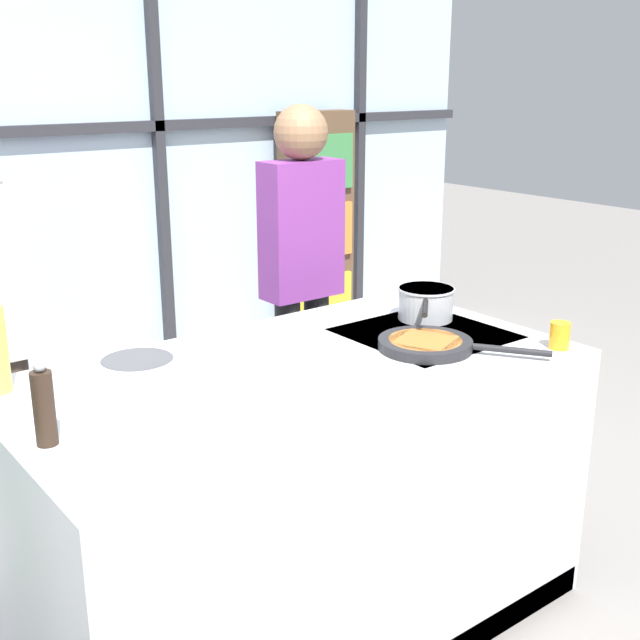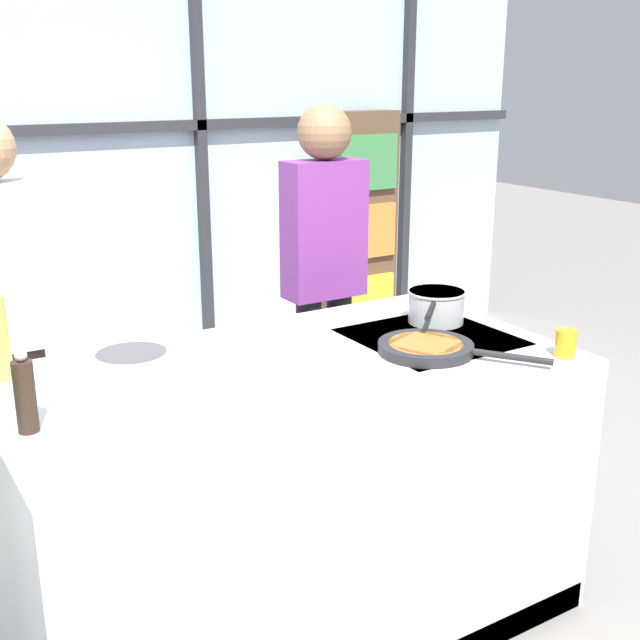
% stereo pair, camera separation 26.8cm
% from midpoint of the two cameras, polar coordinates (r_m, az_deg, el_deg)
% --- Properties ---
extents(ground_plane, '(18.00, 18.00, 0.00)m').
position_cam_midpoint_polar(ground_plane, '(3.01, 0.82, -20.29)').
color(ground_plane, gray).
extents(back_window_wall, '(6.40, 0.10, 2.80)m').
position_cam_midpoint_polar(back_window_wall, '(4.67, -15.86, 11.27)').
color(back_window_wall, silver).
rests_on(back_window_wall, ground_plane).
extents(bookshelf, '(0.52, 0.19, 1.60)m').
position_cam_midpoint_polar(bookshelf, '(5.39, 4.27, 6.11)').
color(bookshelf, brown).
rests_on(bookshelf, ground_plane).
extents(demo_island, '(1.82, 0.99, 0.93)m').
position_cam_midpoint_polar(demo_island, '(2.75, 0.90, -12.53)').
color(demo_island, silver).
rests_on(demo_island, ground_plane).
extents(spectator_far_left, '(0.37, 0.24, 1.70)m').
position_cam_midpoint_polar(spectator_far_left, '(3.10, -19.56, 0.67)').
color(spectator_far_left, '#47382D').
rests_on(spectator_far_left, ground_plane).
extents(spectator_center_left, '(0.37, 0.24, 1.70)m').
position_cam_midpoint_polar(spectator_center_left, '(3.64, 2.41, 4.03)').
color(spectator_center_left, black).
rests_on(spectator_center_left, ground_plane).
extents(frying_pan, '(0.40, 0.51, 0.04)m').
position_cam_midpoint_polar(frying_pan, '(2.71, 10.52, -1.99)').
color(frying_pan, '#232326').
rests_on(frying_pan, demo_island).
extents(saucepan, '(0.32, 0.31, 0.12)m').
position_cam_midpoint_polar(saucepan, '(3.03, 10.78, 0.97)').
color(saucepan, silver).
rests_on(saucepan, demo_island).
extents(white_plate, '(0.24, 0.24, 0.01)m').
position_cam_midpoint_polar(white_plate, '(2.08, -4.79, -8.14)').
color(white_plate, white).
rests_on(white_plate, demo_island).
extents(mixing_bowl, '(0.26, 0.26, 0.08)m').
position_cam_midpoint_polar(mixing_bowl, '(2.49, -10.26, -3.14)').
color(mixing_bowl, silver).
rests_on(mixing_bowl, demo_island).
extents(pepper_grinder, '(0.05, 0.05, 0.23)m').
position_cam_midpoint_polar(pepper_grinder, '(2.15, -16.94, -5.16)').
color(pepper_grinder, '#332319').
rests_on(pepper_grinder, demo_island).
extents(juice_glass_near, '(0.07, 0.07, 0.09)m').
position_cam_midpoint_polar(juice_glass_near, '(2.78, 19.74, -1.62)').
color(juice_glass_near, orange).
rests_on(juice_glass_near, demo_island).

